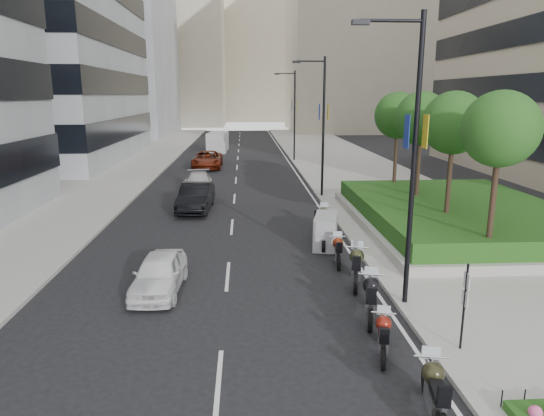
{
  "coord_description": "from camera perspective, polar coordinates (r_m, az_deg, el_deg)",
  "views": [
    {
      "loc": [
        -0.82,
        -13.27,
        6.67
      ],
      "look_at": [
        0.33,
        6.6,
        2.0
      ],
      "focal_mm": 32.0,
      "sensor_mm": 36.0,
      "label": 1
    }
  ],
  "objects": [
    {
      "name": "lane_centre",
      "position": [
        43.79,
        -4.17,
        4.41
      ],
      "size": [
        0.12,
        100.0,
        0.01
      ],
      "primitive_type": "cube",
      "color": "silver",
      "rests_on": "ground"
    },
    {
      "name": "building_grey_far",
      "position": [
        86.84,
        -19.77,
        17.97
      ],
      "size": [
        22.0,
        26.0,
        30.0
      ],
      "primitive_type": "cube",
      "color": "gray",
      "rests_on": "ground"
    },
    {
      "name": "lamp_post_0",
      "position": [
        15.19,
        15.89,
        6.64
      ],
      "size": [
        2.34,
        0.45,
        9.0
      ],
      "color": "black",
      "rests_on": "ground"
    },
    {
      "name": "motorcycle_5",
      "position": [
        21.83,
        6.32,
        -2.72
      ],
      "size": [
        1.45,
        2.5,
        1.42
      ],
      "rotation": [
        0.0,
        0.0,
        1.34
      ],
      "color": "black",
      "rests_on": "ground"
    },
    {
      "name": "building_cream_centre",
      "position": [
        133.87,
        -2.2,
        18.47
      ],
      "size": [
        30.0,
        24.0,
        38.0
      ],
      "primitive_type": "cube",
      "color": "#B7AD93",
      "rests_on": "ground"
    },
    {
      "name": "motorcycle_2",
      "position": [
        15.29,
        11.54,
        -10.29
      ],
      "size": [
        0.91,
        2.38,
        1.21
      ],
      "rotation": [
        0.0,
        0.0,
        1.32
      ],
      "color": "black",
      "rests_on": "ground"
    },
    {
      "name": "tree_0",
      "position": [
        19.66,
        25.28,
        8.33
      ],
      "size": [
        2.8,
        2.8,
        6.3
      ],
      "color": "#332319",
      "rests_on": "planter"
    },
    {
      "name": "sidewalk_right",
      "position": [
        44.86,
        9.41,
        4.57
      ],
      "size": [
        10.0,
        100.0,
        0.15
      ],
      "primitive_type": "cube",
      "color": "#9E9B93",
      "rests_on": "ground"
    },
    {
      "name": "car_a",
      "position": [
        17.29,
        -13.12,
        -7.5
      ],
      "size": [
        1.71,
        3.93,
        1.32
      ],
      "primitive_type": "imported",
      "rotation": [
        0.0,
        0.0,
        -0.04
      ],
      "color": "white",
      "rests_on": "ground"
    },
    {
      "name": "lane_edge",
      "position": [
        44.01,
        2.63,
        4.48
      ],
      "size": [
        0.12,
        100.0,
        0.01
      ],
      "primitive_type": "cube",
      "color": "silver",
      "rests_on": "ground"
    },
    {
      "name": "planter",
      "position": [
        26.43,
        20.98,
        -1.53
      ],
      "size": [
        10.0,
        14.0,
        0.4
      ],
      "primitive_type": "cube",
      "color": "#A5A299",
      "rests_on": "sidewalk_right"
    },
    {
      "name": "car_d",
      "position": [
        45.58,
        -7.61,
        5.67
      ],
      "size": [
        2.65,
        5.67,
        1.57
      ],
      "primitive_type": "imported",
      "rotation": [
        0.0,
        0.0,
        -0.01
      ],
      "color": "#601B0B",
      "rests_on": "ground"
    },
    {
      "name": "ground",
      "position": [
        14.87,
        0.21,
        -13.44
      ],
      "size": [
        160.0,
        160.0,
        0.0
      ],
      "primitive_type": "plane",
      "color": "black",
      "rests_on": "ground"
    },
    {
      "name": "motorcycle_0",
      "position": [
        11.41,
        18.57,
        -19.71
      ],
      "size": [
        0.75,
        2.23,
        1.12
      ],
      "rotation": [
        0.0,
        0.0,
        1.4
      ],
      "color": "black",
      "rests_on": "ground"
    },
    {
      "name": "motorcycle_3",
      "position": [
        17.77,
        9.9,
        -6.79
      ],
      "size": [
        0.91,
        2.42,
        1.22
      ],
      "rotation": [
        0.0,
        0.0,
        1.33
      ],
      "color": "black",
      "rests_on": "ground"
    },
    {
      "name": "hedge",
      "position": [
        26.29,
        21.09,
        -0.26
      ],
      "size": [
        9.4,
        13.4,
        0.8
      ],
      "primitive_type": "cube",
      "color": "#1D4212",
      "rests_on": "planter"
    },
    {
      "name": "lamp_post_1",
      "position": [
        31.7,
        5.8,
        10.23
      ],
      "size": [
        2.34,
        0.45,
        9.0
      ],
      "color": "black",
      "rests_on": "ground"
    },
    {
      "name": "tree_1",
      "position": [
        23.26,
        20.61,
        9.31
      ],
      "size": [
        2.8,
        2.8,
        6.3
      ],
      "color": "#332319",
      "rests_on": "planter"
    },
    {
      "name": "motorcycle_4",
      "position": [
        19.76,
        7.77,
        -4.98
      ],
      "size": [
        0.68,
        2.05,
        1.02
      ],
      "rotation": [
        0.0,
        0.0,
        1.44
      ],
      "color": "black",
      "rests_on": "ground"
    },
    {
      "name": "car_b",
      "position": [
        28.78,
        -8.94,
        1.27
      ],
      "size": [
        1.96,
        4.95,
        1.6
      ],
      "primitive_type": "imported",
      "rotation": [
        0.0,
        0.0,
        -0.06
      ],
      "color": "black",
      "rests_on": "ground"
    },
    {
      "name": "sidewalk_left",
      "position": [
        45.18,
        -17.64,
        4.18
      ],
      "size": [
        8.0,
        100.0,
        0.15
      ],
      "primitive_type": "cube",
      "color": "#9E9B93",
      "rests_on": "ground"
    },
    {
      "name": "building_cream_right",
      "position": [
        96.69,
        11.02,
        19.7
      ],
      "size": [
        28.0,
        24.0,
        36.0
      ],
      "primitive_type": "cube",
      "color": "#B7AD93",
      "rests_on": "ground"
    },
    {
      "name": "delivery_van",
      "position": [
        58.72,
        -6.41,
        7.64
      ],
      "size": [
        2.45,
        5.58,
        2.28
      ],
      "rotation": [
        0.0,
        0.0,
        -0.07
      ],
      "color": "silver",
      "rests_on": "ground"
    },
    {
      "name": "parking_sign",
      "position": [
        13.63,
        21.71,
        -10.28
      ],
      "size": [
        0.06,
        0.32,
        2.5
      ],
      "color": "black",
      "rests_on": "ground"
    },
    {
      "name": "building_cream_left",
      "position": [
        115.03,
        -12.51,
        18.05
      ],
      "size": [
        26.0,
        24.0,
        34.0
      ],
      "primitive_type": "cube",
      "color": "#B7AD93",
      "rests_on": "ground"
    },
    {
      "name": "motorcycle_1",
      "position": [
        13.42,
        12.96,
        -14.42
      ],
      "size": [
        0.75,
        1.93,
        0.98
      ],
      "rotation": [
        0.0,
        0.0,
        1.31
      ],
      "color": "black",
      "rests_on": "ground"
    },
    {
      "name": "tree_2",
      "position": [
        26.96,
        17.19,
        9.98
      ],
      "size": [
        2.8,
        2.8,
        6.3
      ],
      "color": "#332319",
      "rests_on": "planter"
    },
    {
      "name": "lamp_post_2",
      "position": [
        49.55,
        2.49,
        11.33
      ],
      "size": [
        2.34,
        0.45,
        9.0
      ],
      "color": "black",
      "rests_on": "ground"
    },
    {
      "name": "car_c",
      "position": [
        34.28,
        -8.66,
        2.97
      ],
      "size": [
        2.23,
        4.76,
        1.35
      ],
      "primitive_type": "imported",
      "rotation": [
        0.0,
        0.0,
        0.07
      ],
      "color": "#B5B5B8",
      "rests_on": "ground"
    },
    {
      "name": "tree_3",
      "position": [
        30.74,
        14.59,
        10.46
      ],
      "size": [
        2.8,
        2.8,
        6.3
      ],
      "color": "#332319",
      "rests_on": "planter"
    },
    {
      "name": "motorcycle_6",
      "position": [
        24.13,
        5.82,
        -1.36
      ],
      "size": [
        1.12,
        2.24,
        1.18
      ],
      "rotation": [
        0.0,
        0.0,
        1.17
      ],
      "color": "black",
      "rests_on": "ground"
    }
  ]
}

